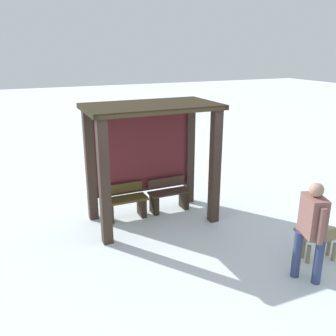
{
  "coord_description": "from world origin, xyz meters",
  "views": [
    {
      "loc": [
        -2.68,
        -6.89,
        3.6
      ],
      "look_at": [
        0.2,
        -0.38,
        1.28
      ],
      "focal_mm": 39.55,
      "sensor_mm": 36.0,
      "label": 1
    }
  ],
  "objects_px": {
    "bench_left_inside": "(125,204)",
    "bench_center_inside": "(169,197)",
    "bus_shelter": "(149,140)",
    "dog": "(324,235)",
    "person_walking": "(312,225)"
  },
  "relations": [
    {
      "from": "bus_shelter",
      "to": "dog",
      "type": "relative_size",
      "value": 2.47
    },
    {
      "from": "bench_left_inside",
      "to": "bus_shelter",
      "type": "bearing_deg",
      "value": -14.87
    },
    {
      "from": "bench_left_inside",
      "to": "bench_center_inside",
      "type": "xyz_separation_m",
      "value": [
        1.05,
        0.0,
        -0.01
      ]
    },
    {
      "from": "bench_left_inside",
      "to": "bench_center_inside",
      "type": "relative_size",
      "value": 1.0
    },
    {
      "from": "bench_center_inside",
      "to": "bus_shelter",
      "type": "bearing_deg",
      "value": -164.92
    },
    {
      "from": "dog",
      "to": "bench_center_inside",
      "type": "bearing_deg",
      "value": 118.69
    },
    {
      "from": "bus_shelter",
      "to": "dog",
      "type": "bearing_deg",
      "value": -52.86
    },
    {
      "from": "bus_shelter",
      "to": "bench_left_inside",
      "type": "relative_size",
      "value": 2.82
    },
    {
      "from": "person_walking",
      "to": "dog",
      "type": "relative_size",
      "value": 1.54
    },
    {
      "from": "bus_shelter",
      "to": "person_walking",
      "type": "height_order",
      "value": "bus_shelter"
    },
    {
      "from": "bench_center_inside",
      "to": "person_walking",
      "type": "height_order",
      "value": "person_walking"
    },
    {
      "from": "bench_center_inside",
      "to": "dog",
      "type": "distance_m",
      "value": 3.43
    },
    {
      "from": "bench_center_inside",
      "to": "person_walking",
      "type": "distance_m",
      "value": 3.56
    },
    {
      "from": "bench_center_inside",
      "to": "dog",
      "type": "xyz_separation_m",
      "value": [
        1.65,
        -3.01,
        0.15
      ]
    },
    {
      "from": "person_walking",
      "to": "dog",
      "type": "xyz_separation_m",
      "value": [
        0.72,
        0.37,
        -0.51
      ]
    }
  ]
}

